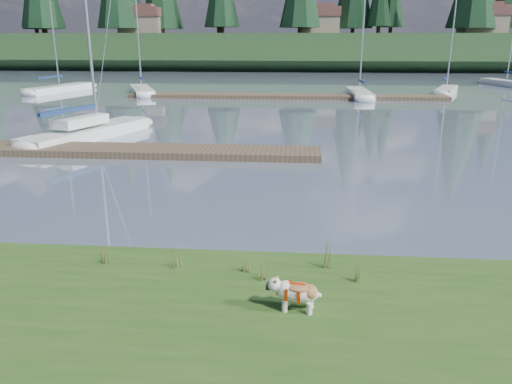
{
  "coord_description": "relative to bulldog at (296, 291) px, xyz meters",
  "views": [
    {
      "loc": [
        3.0,
        -11.58,
        4.89
      ],
      "look_at": [
        2.07,
        -0.5,
        1.41
      ],
      "focal_mm": 35.0,
      "sensor_mm": 36.0,
      "label": 1
    }
  ],
  "objects": [
    {
      "name": "weed_0",
      "position": [
        -2.43,
        1.48,
        -0.14
      ],
      "size": [
        0.17,
        0.14,
        0.49
      ],
      "color": "#475B23",
      "rests_on": "bank"
    },
    {
      "name": "sailboat_bg_4",
      "position": [
        13.17,
        38.63,
        -0.37
      ],
      "size": [
        3.66,
        6.5,
        9.75
      ],
      "rotation": [
        0.0,
        0.0,
        1.18
      ],
      "color": "white",
      "rests_on": "ground"
    },
    {
      "name": "mud_lip",
      "position": [
        -3.05,
        2.29,
        -0.63
      ],
      "size": [
        60.0,
        0.5,
        0.14
      ],
      "primitive_type": "cube",
      "color": "#33281C",
      "rests_on": "ground"
    },
    {
      "name": "ground",
      "position": [
        -3.05,
        33.89,
        -0.7
      ],
      "size": [
        200.0,
        200.0,
        0.0
      ],
      "primitive_type": "plane",
      "color": "slate",
      "rests_on": "ground"
    },
    {
      "name": "dock_near",
      "position": [
        -7.05,
        12.89,
        -0.55
      ],
      "size": [
        16.0,
        2.0,
        0.3
      ],
      "primitive_type": "cube",
      "color": "#4C3D2C",
      "rests_on": "ground"
    },
    {
      "name": "house_1",
      "position": [
        2.95,
        74.89,
        6.61
      ],
      "size": [
        6.3,
        5.3,
        4.65
      ],
      "color": "gray",
      "rests_on": "ridge"
    },
    {
      "name": "house_0",
      "position": [
        -25.05,
        73.89,
        6.61
      ],
      "size": [
        6.3,
        5.3,
        4.65
      ],
      "color": "gray",
      "rests_on": "ridge"
    },
    {
      "name": "sailboat_main",
      "position": [
        -10.2,
        16.63,
        -0.28
      ],
      "size": [
        4.63,
        8.56,
        12.3
      ],
      "rotation": [
        0.0,
        0.0,
        1.2
      ],
      "color": "white",
      "rests_on": "ground"
    },
    {
      "name": "sailboat_bg_3",
      "position": [
        5.02,
        35.8,
        -0.37
      ],
      "size": [
        1.74,
        7.77,
        11.39
      ],
      "rotation": [
        0.0,
        0.0,
        1.6
      ],
      "color": "white",
      "rests_on": "ground"
    },
    {
      "name": "sailboat_bg_0",
      "position": [
        -21.66,
        37.81,
        -0.38
      ],
      "size": [
        4.1,
        8.59,
        12.23
      ],
      "rotation": [
        0.0,
        0.0,
        1.27
      ],
      "color": "white",
      "rests_on": "ground"
    },
    {
      "name": "weed_2",
      "position": [
        0.62,
        1.66,
        -0.02
      ],
      "size": [
        0.17,
        0.14,
        0.78
      ],
      "color": "#475B23",
      "rests_on": "bank"
    },
    {
      "name": "bulldog",
      "position": [
        0.0,
        0.0,
        0.0
      ],
      "size": [
        0.94,
        0.46,
        0.56
      ],
      "rotation": [
        0.0,
        0.0,
        3.01
      ],
      "color": "silver",
      "rests_on": "bank"
    },
    {
      "name": "ridge",
      "position": [
        -3.05,
        76.89,
        1.8
      ],
      "size": [
        200.0,
        20.0,
        5.0
      ],
      "primitive_type": "cube",
      "color": "#1A3118",
      "rests_on": "ground"
    },
    {
      "name": "weed_3",
      "position": [
        -3.99,
        1.46,
        -0.12
      ],
      "size": [
        0.17,
        0.14,
        0.54
      ],
      "color": "#475B23",
      "rests_on": "bank"
    },
    {
      "name": "weed_4",
      "position": [
        -0.66,
        1.07,
        -0.17
      ],
      "size": [
        0.17,
        0.14,
        0.41
      ],
      "color": "#475B23",
      "rests_on": "bank"
    },
    {
      "name": "sailboat_bg_5",
      "position": [
        20.96,
        46.81,
        -0.38
      ],
      "size": [
        3.34,
        7.56,
        10.69
      ],
      "rotation": [
        0.0,
        0.0,
        1.83
      ],
      "color": "white",
      "rests_on": "ground"
    },
    {
      "name": "house_2",
      "position": [
        26.95,
        72.89,
        6.61
      ],
      "size": [
        6.3,
        5.3,
        4.65
      ],
      "color": "gray",
      "rests_on": "ridge"
    },
    {
      "name": "sailboat_bg_1",
      "position": [
        -14.11,
        36.63,
        -0.37
      ],
      "size": [
        4.4,
        7.7,
        11.55
      ],
      "rotation": [
        0.0,
        0.0,
        1.97
      ],
      "color": "white",
      "rests_on": "ground"
    },
    {
      "name": "weed_5",
      "position": [
        1.19,
        1.16,
        -0.13
      ],
      "size": [
        0.17,
        0.14,
        0.52
      ],
      "color": "#475B23",
      "rests_on": "bank"
    },
    {
      "name": "weed_1",
      "position": [
        -0.99,
        1.41,
        -0.17
      ],
      "size": [
        0.17,
        0.14,
        0.43
      ],
      "color": "#475B23",
      "rests_on": "bank"
    },
    {
      "name": "dock_far",
      "position": [
        -1.05,
        33.89,
        -0.55
      ],
      "size": [
        26.0,
        2.2,
        0.3
      ],
      "primitive_type": "cube",
      "color": "#4C3D2C",
      "rests_on": "ground"
    }
  ]
}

